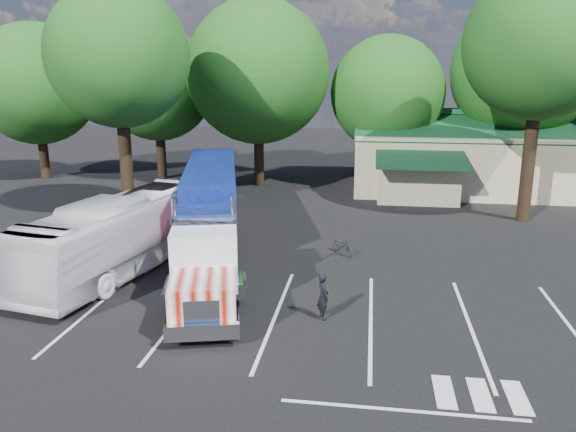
# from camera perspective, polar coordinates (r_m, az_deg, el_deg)

# --- Properties ---
(ground) EXTENTS (120.00, 120.00, 0.00)m
(ground) POSITION_cam_1_polar(r_m,az_deg,el_deg) (24.87, 1.07, -4.39)
(ground) COLOR black
(ground) RESTS_ON ground
(event_hall) EXTENTS (24.20, 14.12, 5.55)m
(event_hall) POSITION_cam_1_polar(r_m,az_deg,el_deg) (42.93, 22.96, 5.49)
(event_hall) COLOR tan
(event_hall) RESTS_ON ground
(tree_row_a) EXTENTS (9.00, 9.00, 11.68)m
(tree_row_a) POSITION_cam_1_polar(r_m,az_deg,el_deg) (47.06, -24.21, 12.13)
(tree_row_a) COLOR black
(tree_row_a) RESTS_ON ground
(tree_row_b) EXTENTS (8.40, 8.40, 11.35)m
(tree_row_b) POSITION_cam_1_polar(r_m,az_deg,el_deg) (44.17, -13.12, 12.89)
(tree_row_b) COLOR black
(tree_row_b) RESTS_ON ground
(tree_row_c) EXTENTS (10.00, 10.00, 13.05)m
(tree_row_c) POSITION_cam_1_polar(r_m,az_deg,el_deg) (40.36, -3.08, 14.41)
(tree_row_c) COLOR black
(tree_row_c) RESTS_ON ground
(tree_row_d) EXTENTS (8.00, 8.00, 10.60)m
(tree_row_d) POSITION_cam_1_polar(r_m,az_deg,el_deg) (40.89, 10.08, 12.18)
(tree_row_d) COLOR black
(tree_row_d) RESTS_ON ground
(tree_row_e) EXTENTS (9.60, 9.60, 12.90)m
(tree_row_e) POSITION_cam_1_polar(r_m,az_deg,el_deg) (42.55, 22.70, 13.42)
(tree_row_e) COLOR black
(tree_row_e) RESTS_ON ground
(tree_near_left) EXTENTS (7.60, 7.60, 12.65)m
(tree_near_left) POSITION_cam_1_polar(r_m,az_deg,el_deg) (32.33, -16.85, 15.22)
(tree_near_left) COLOR black
(tree_near_left) RESTS_ON ground
(tree_near_right) EXTENTS (8.00, 8.00, 13.50)m
(tree_near_right) POSITION_cam_1_polar(r_m,az_deg,el_deg) (33.00, 24.33, 15.70)
(tree_near_right) COLOR black
(tree_near_right) RESTS_ON ground
(semi_truck) EXTENTS (6.69, 18.22, 3.82)m
(semi_truck) POSITION_cam_1_polar(r_m,az_deg,el_deg) (25.94, -7.89, 1.23)
(semi_truck) COLOR black
(semi_truck) RESTS_ON ground
(woman) EXTENTS (0.59, 0.69, 1.59)m
(woman) POSITION_cam_1_polar(r_m,az_deg,el_deg) (18.85, 3.57, -8.14)
(woman) COLOR black
(woman) RESTS_ON ground
(bicycle) EXTENTS (1.35, 1.58, 0.82)m
(bicycle) POSITION_cam_1_polar(r_m,az_deg,el_deg) (25.54, 5.63, -2.99)
(bicycle) COLOR black
(bicycle) RESTS_ON ground
(tour_bus) EXTENTS (4.60, 11.45, 3.11)m
(tour_bus) POSITION_cam_1_polar(r_m,az_deg,el_deg) (24.14, -16.38, -1.71)
(tour_bus) COLOR silver
(tour_bus) RESTS_ON ground
(silver_sedan) EXTENTS (3.98, 2.11, 1.25)m
(silver_sedan) POSITION_cam_1_polar(r_m,az_deg,el_deg) (38.50, 16.77, 2.71)
(silver_sedan) COLOR #A6A9AE
(silver_sedan) RESTS_ON ground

